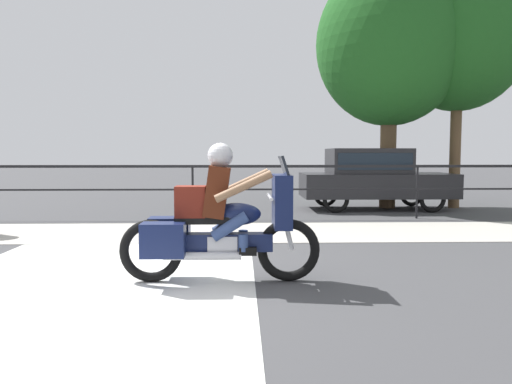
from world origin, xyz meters
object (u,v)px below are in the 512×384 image
motorcycle (219,222)px  tree_behind_sign (459,37)px  tree_behind_car (390,45)px  parked_car (373,175)px

motorcycle → tree_behind_sign: size_ratio=0.35×
motorcycle → tree_behind_car: 9.62m
motorcycle → tree_behind_car: size_ratio=0.35×
motorcycle → tree_behind_car: bearing=59.1°
tree_behind_sign → tree_behind_car: (-1.83, 0.06, -0.22)m
parked_car → tree_behind_car: bearing=38.7°
motorcycle → parked_car: size_ratio=0.59×
motorcycle → tree_behind_car: (4.26, 7.80, 3.68)m
motorcycle → tree_behind_sign: bearing=49.5°
parked_car → tree_behind_car: size_ratio=0.60×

